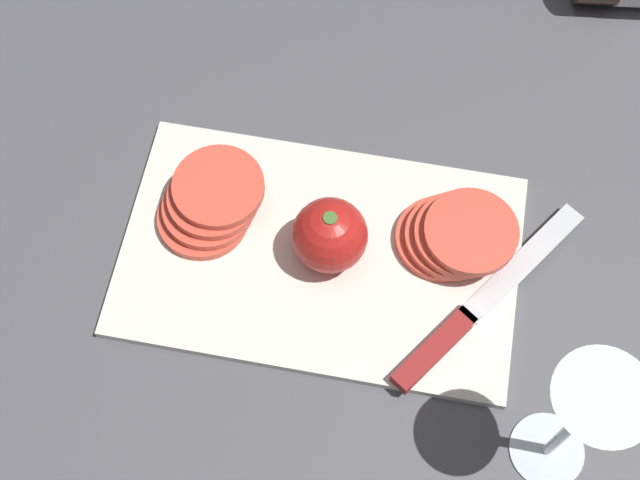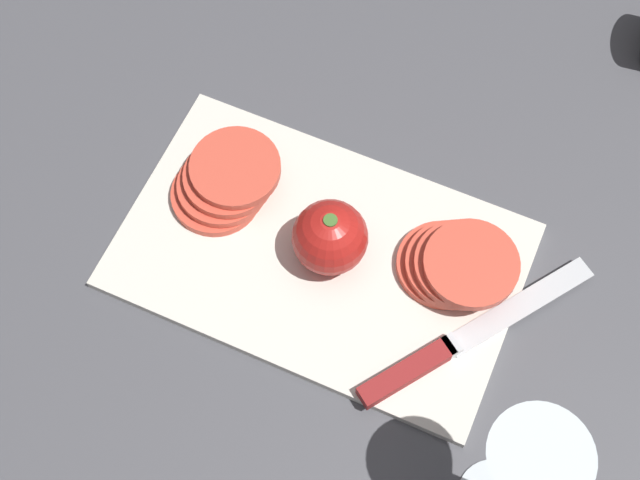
% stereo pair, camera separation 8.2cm
% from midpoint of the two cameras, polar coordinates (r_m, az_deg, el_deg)
% --- Properties ---
extents(ground_plane, '(3.00, 3.00, 0.00)m').
position_cam_midpoint_polar(ground_plane, '(0.85, 7.60, -4.58)').
color(ground_plane, '#4C4C51').
extents(cutting_board, '(0.38, 0.23, 0.01)m').
position_cam_midpoint_polar(cutting_board, '(0.86, 2.74, -1.30)').
color(cutting_board, silver).
rests_on(cutting_board, ground_plane).
extents(wine_glass, '(0.08, 0.08, 0.18)m').
position_cam_midpoint_polar(wine_glass, '(0.70, 16.46, -14.32)').
color(wine_glass, silver).
rests_on(wine_glass, ground_plane).
extents(whole_tomato, '(0.07, 0.07, 0.07)m').
position_cam_midpoint_polar(whole_tomato, '(0.82, 3.51, -0.14)').
color(whole_tomato, red).
rests_on(whole_tomato, cutting_board).
extents(knife, '(0.16, 0.22, 0.01)m').
position_cam_midpoint_polar(knife, '(0.82, 10.16, -7.68)').
color(knife, silver).
rests_on(knife, cutting_board).
extents(tomato_slice_stack_near, '(0.10, 0.11, 0.04)m').
position_cam_midpoint_polar(tomato_slice_stack_near, '(0.87, -3.38, 3.49)').
color(tomato_slice_stack_near, '#DB4C38').
rests_on(tomato_slice_stack_near, cutting_board).
extents(tomato_slice_stack_far, '(0.11, 0.09, 0.04)m').
position_cam_midpoint_polar(tomato_slice_stack_far, '(0.84, 11.52, -1.83)').
color(tomato_slice_stack_far, '#DB4C38').
rests_on(tomato_slice_stack_far, cutting_board).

